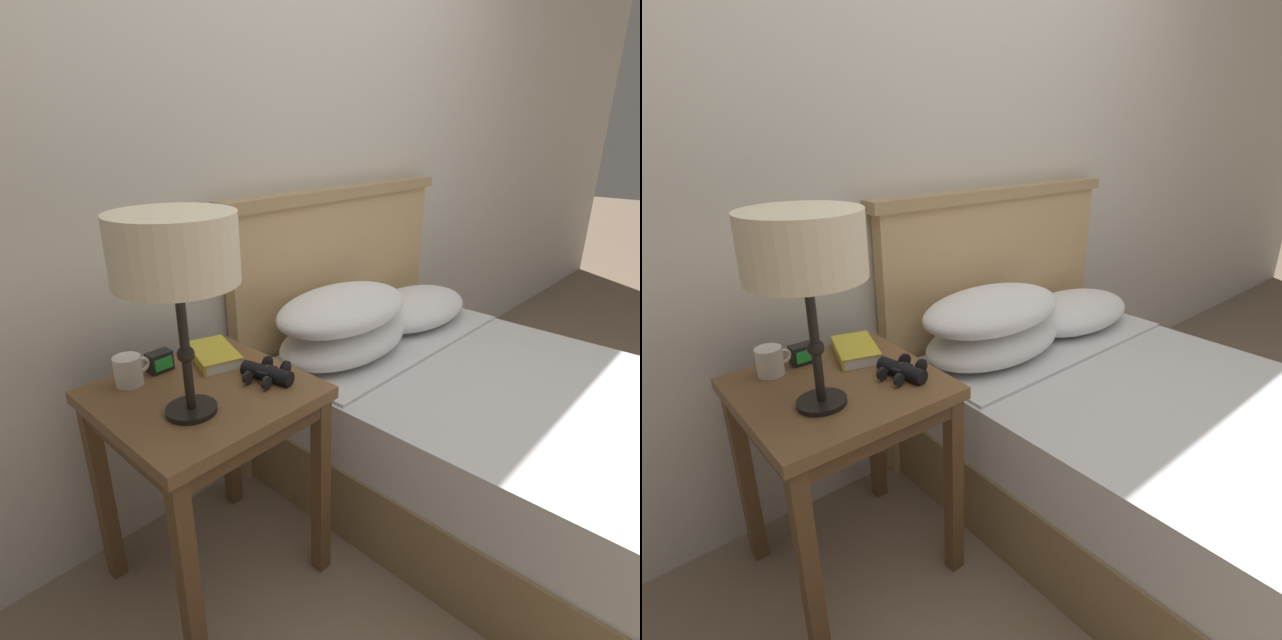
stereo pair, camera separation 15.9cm
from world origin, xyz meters
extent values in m
plane|color=#7A6651|center=(0.00, 0.00, 0.00)|extent=(20.00, 20.00, 0.00)
cube|color=beige|center=(0.00, 1.12, 1.30)|extent=(8.00, 0.06, 2.60)
cube|color=brown|center=(-0.65, 0.74, 0.64)|extent=(0.54, 0.53, 0.04)
cube|color=brown|center=(-0.65, 0.74, 0.60)|extent=(0.50, 0.50, 0.05)
cube|color=brown|center=(-0.89, 0.51, 0.31)|extent=(0.04, 0.04, 0.63)
cube|color=brown|center=(-0.42, 0.51, 0.31)|extent=(0.04, 0.04, 0.63)
cube|color=brown|center=(-0.89, 0.97, 0.31)|extent=(0.04, 0.04, 0.63)
cube|color=brown|center=(-0.42, 0.97, 0.31)|extent=(0.04, 0.04, 0.63)
cube|color=olive|center=(0.28, 0.14, 0.14)|extent=(1.13, 1.76, 0.28)
cube|color=silver|center=(0.28, 0.14, 0.39)|extent=(1.11, 1.73, 0.23)
cube|color=silver|center=(0.28, 0.70, 0.51)|extent=(1.09, 0.28, 0.01)
cube|color=tan|center=(0.28, 1.05, 0.53)|extent=(1.19, 0.06, 1.06)
cube|color=#A4865B|center=(0.28, 1.05, 1.09)|extent=(1.24, 0.10, 0.04)
ellipsoid|color=white|center=(0.03, 0.81, 0.58)|extent=(0.60, 0.36, 0.15)
ellipsoid|color=white|center=(0.52, 0.81, 0.58)|extent=(0.60, 0.36, 0.15)
ellipsoid|color=white|center=(0.02, 0.81, 0.70)|extent=(0.60, 0.36, 0.15)
cylinder|color=black|center=(-0.74, 0.66, 0.67)|extent=(0.13, 0.13, 0.01)
cylinder|color=black|center=(-0.74, 0.66, 0.84)|extent=(0.02, 0.02, 0.33)
sphere|color=black|center=(-0.74, 0.66, 0.82)|extent=(0.04, 0.04, 0.04)
cylinder|color=beige|center=(-0.74, 0.66, 1.09)|extent=(0.29, 0.29, 0.16)
cube|color=silver|center=(-0.52, 0.87, 0.68)|extent=(0.17, 0.23, 0.03)
cube|color=gold|center=(-0.52, 0.87, 0.70)|extent=(0.17, 0.23, 0.00)
cube|color=gold|center=(-0.58, 0.89, 0.68)|extent=(0.07, 0.20, 0.04)
cylinder|color=black|center=(-0.49, 0.62, 0.68)|extent=(0.07, 0.10, 0.04)
cylinder|color=black|center=(-0.44, 0.63, 0.68)|extent=(0.05, 0.02, 0.05)
cylinder|color=black|center=(-0.53, 0.61, 0.68)|extent=(0.04, 0.02, 0.04)
cylinder|color=black|center=(-0.50, 0.68, 0.68)|extent=(0.07, 0.10, 0.04)
cylinder|color=black|center=(-0.46, 0.70, 0.68)|extent=(0.05, 0.02, 0.05)
cylinder|color=black|center=(-0.55, 0.67, 0.68)|extent=(0.04, 0.02, 0.04)
cube|color=black|center=(-0.50, 0.65, 0.69)|extent=(0.06, 0.05, 0.01)
cylinder|color=black|center=(-0.50, 0.65, 0.70)|extent=(0.02, 0.02, 0.02)
cylinder|color=silver|center=(-0.78, 0.92, 0.71)|extent=(0.08, 0.08, 0.08)
torus|color=silver|center=(-0.74, 0.92, 0.71)|extent=(0.05, 0.01, 0.05)
cube|color=black|center=(-0.67, 0.93, 0.69)|extent=(0.07, 0.04, 0.06)
cube|color=green|center=(-0.67, 0.91, 0.69)|extent=(0.06, 0.00, 0.04)
camera|label=1|loc=(-1.32, -0.33, 1.34)|focal=28.00mm
camera|label=2|loc=(-1.20, -0.44, 1.34)|focal=28.00mm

